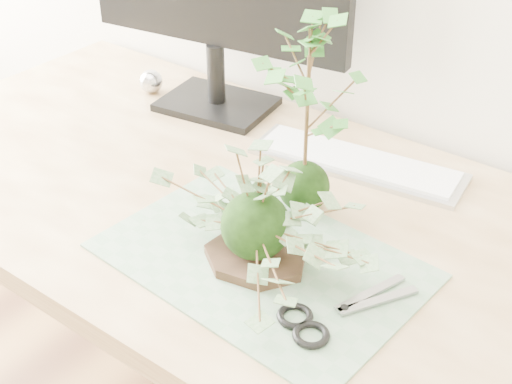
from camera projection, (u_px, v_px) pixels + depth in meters
desk at (281, 259)px, 1.19m from camera, size 1.60×0.70×0.74m
cutting_mat at (261, 260)px, 1.04m from camera, size 0.48×0.34×0.00m
stone_dish at (256, 258)px, 1.03m from camera, size 0.19×0.19×0.01m
ivy_kokedama at (256, 198)px, 0.97m from camera, size 0.32×0.32×0.20m
maple_kokedama at (309, 69)px, 1.03m from camera, size 0.23×0.23×0.35m
keyboard at (357, 162)px, 1.27m from camera, size 0.40×0.16×0.01m
foil_ball at (151, 81)px, 1.51m from camera, size 0.05×0.05×0.05m
scissors at (326, 324)px, 0.92m from camera, size 0.10×0.21×0.01m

